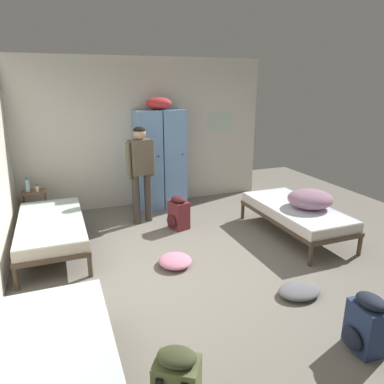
{
  "coord_description": "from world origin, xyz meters",
  "views": [
    {
      "loc": [
        -1.62,
        -3.93,
        2.34
      ],
      "look_at": [
        0.0,
        0.28,
        0.95
      ],
      "focal_mm": 33.58,
      "sensor_mm": 36.0,
      "label": 1
    }
  ],
  "objects_px": {
    "locker_bank": "(160,157)",
    "person_traveler": "(141,166)",
    "water_bottle": "(27,185)",
    "bed_left_rear": "(51,227)",
    "bed_left_front": "(55,366)",
    "bed_right": "(295,212)",
    "backpack_navy": "(366,325)",
    "lotion_bottle": "(37,188)",
    "clothes_pile_pink": "(175,261)",
    "clothes_pile_grey": "(300,291)",
    "backpack_maroon": "(178,213)",
    "shelf_unit": "(35,204)",
    "backpack_olive": "(177,383)",
    "bedding_heap": "(310,199)"
  },
  "relations": [
    {
      "from": "lotion_bottle",
      "to": "clothes_pile_pink",
      "type": "height_order",
      "value": "lotion_bottle"
    },
    {
      "from": "backpack_maroon",
      "to": "water_bottle",
      "type": "bearing_deg",
      "value": 154.21
    },
    {
      "from": "backpack_maroon",
      "to": "clothes_pile_grey",
      "type": "xyz_separation_m",
      "value": [
        0.65,
        -2.36,
        -0.2
      ]
    },
    {
      "from": "backpack_maroon",
      "to": "backpack_olive",
      "type": "bearing_deg",
      "value": -109.07
    },
    {
      "from": "bed_left_rear",
      "to": "backpack_olive",
      "type": "height_order",
      "value": "backpack_olive"
    },
    {
      "from": "backpack_navy",
      "to": "clothes_pile_pink",
      "type": "relative_size",
      "value": 1.17
    },
    {
      "from": "water_bottle",
      "to": "locker_bank",
      "type": "bearing_deg",
      "value": 1.66
    },
    {
      "from": "lotion_bottle",
      "to": "backpack_navy",
      "type": "bearing_deg",
      "value": -57.28
    },
    {
      "from": "bedding_heap",
      "to": "lotion_bottle",
      "type": "distance_m",
      "value": 4.43
    },
    {
      "from": "locker_bank",
      "to": "person_traveler",
      "type": "relative_size",
      "value": 1.26
    },
    {
      "from": "bed_left_front",
      "to": "clothes_pile_pink",
      "type": "xyz_separation_m",
      "value": [
        1.5,
        1.76,
        -0.32
      ]
    },
    {
      "from": "bed_left_front",
      "to": "backpack_maroon",
      "type": "bearing_deg",
      "value": 56.49
    },
    {
      "from": "water_bottle",
      "to": "clothes_pile_pink",
      "type": "xyz_separation_m",
      "value": [
        1.83,
        -2.29,
        -0.62
      ]
    },
    {
      "from": "bed_left_rear",
      "to": "bed_right",
      "type": "height_order",
      "value": "same"
    },
    {
      "from": "shelf_unit",
      "to": "backpack_olive",
      "type": "height_order",
      "value": "shelf_unit"
    },
    {
      "from": "bed_left_front",
      "to": "bedding_heap",
      "type": "bearing_deg",
      "value": 26.87
    },
    {
      "from": "bedding_heap",
      "to": "water_bottle",
      "type": "xyz_separation_m",
      "value": [
        -4.05,
        2.17,
        0.05
      ]
    },
    {
      "from": "bed_left_rear",
      "to": "bedding_heap",
      "type": "height_order",
      "value": "bedding_heap"
    },
    {
      "from": "backpack_navy",
      "to": "clothes_pile_pink",
      "type": "xyz_separation_m",
      "value": [
        -1.11,
        2.1,
        -0.2
      ]
    },
    {
      "from": "bed_left_front",
      "to": "lotion_bottle",
      "type": "xyz_separation_m",
      "value": [
        -0.18,
        3.99,
        0.25
      ]
    },
    {
      "from": "shelf_unit",
      "to": "clothes_pile_pink",
      "type": "distance_m",
      "value": 2.88
    },
    {
      "from": "backpack_maroon",
      "to": "bed_left_rear",
      "type": "bearing_deg",
      "value": -175.18
    },
    {
      "from": "shelf_unit",
      "to": "person_traveler",
      "type": "distance_m",
      "value": 1.93
    },
    {
      "from": "person_traveler",
      "to": "water_bottle",
      "type": "xyz_separation_m",
      "value": [
        -1.8,
        0.62,
        -0.31
      ]
    },
    {
      "from": "bed_left_rear",
      "to": "bed_left_front",
      "type": "bearing_deg",
      "value": -90.0
    },
    {
      "from": "bed_right",
      "to": "backpack_navy",
      "type": "distance_m",
      "value": 2.56
    },
    {
      "from": "clothes_pile_grey",
      "to": "backpack_maroon",
      "type": "bearing_deg",
      "value": 105.38
    },
    {
      "from": "bed_left_rear",
      "to": "backpack_maroon",
      "type": "height_order",
      "value": "backpack_maroon"
    },
    {
      "from": "bed_right",
      "to": "person_traveler",
      "type": "distance_m",
      "value": 2.61
    },
    {
      "from": "clothes_pile_pink",
      "to": "bedding_heap",
      "type": "bearing_deg",
      "value": 3.23
    },
    {
      "from": "bed_right",
      "to": "lotion_bottle",
      "type": "xyz_separation_m",
      "value": [
        -3.76,
        1.97,
        0.25
      ]
    },
    {
      "from": "bed_left_rear",
      "to": "backpack_navy",
      "type": "xyz_separation_m",
      "value": [
        2.6,
        -3.12,
        -0.12
      ]
    },
    {
      "from": "bed_left_rear",
      "to": "backpack_olive",
      "type": "distance_m",
      "value": 3.24
    },
    {
      "from": "bed_right",
      "to": "bedding_heap",
      "type": "xyz_separation_m",
      "value": [
        0.14,
        -0.14,
        0.25
      ]
    },
    {
      "from": "shelf_unit",
      "to": "bed_left_front",
      "type": "distance_m",
      "value": 4.04
    },
    {
      "from": "water_bottle",
      "to": "clothes_pile_grey",
      "type": "relative_size",
      "value": 0.47
    },
    {
      "from": "bed_left_rear",
      "to": "bedding_heap",
      "type": "distance_m",
      "value": 3.84
    },
    {
      "from": "person_traveler",
      "to": "clothes_pile_pink",
      "type": "relative_size",
      "value": 3.51
    },
    {
      "from": "bed_left_rear",
      "to": "bed_left_front",
      "type": "relative_size",
      "value": 1.0
    },
    {
      "from": "backpack_maroon",
      "to": "backpack_navy",
      "type": "height_order",
      "value": "same"
    },
    {
      "from": "bedding_heap",
      "to": "person_traveler",
      "type": "height_order",
      "value": "person_traveler"
    },
    {
      "from": "bed_left_rear",
      "to": "lotion_bottle",
      "type": "relative_size",
      "value": 14.74
    },
    {
      "from": "clothes_pile_pink",
      "to": "backpack_olive",
      "type": "bearing_deg",
      "value": -108.0
    },
    {
      "from": "bed_right",
      "to": "clothes_pile_grey",
      "type": "xyz_separation_m",
      "value": [
        -0.98,
        -1.44,
        -0.33
      ]
    },
    {
      "from": "shelf_unit",
      "to": "bed_left_rear",
      "type": "xyz_separation_m",
      "value": [
        0.25,
        -1.25,
        0.04
      ]
    },
    {
      "from": "person_traveler",
      "to": "clothes_pile_grey",
      "type": "relative_size",
      "value": 3.2
    },
    {
      "from": "bed_left_front",
      "to": "clothes_pile_grey",
      "type": "distance_m",
      "value": 2.69
    },
    {
      "from": "backpack_olive",
      "to": "backpack_navy",
      "type": "bearing_deg",
      "value": 0.34
    },
    {
      "from": "bed_right",
      "to": "backpack_olive",
      "type": "relative_size",
      "value": 3.45
    },
    {
      "from": "person_traveler",
      "to": "locker_bank",
      "type": "bearing_deg",
      "value": 52.34
    }
  ]
}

